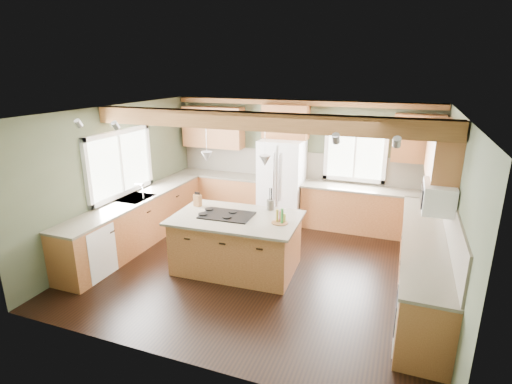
% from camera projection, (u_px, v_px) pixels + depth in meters
% --- Properties ---
extents(floor, '(5.60, 5.60, 0.00)m').
position_uv_depth(floor, '(261.00, 266.00, 6.79)').
color(floor, black).
rests_on(floor, ground).
extents(ceiling, '(5.60, 5.60, 0.00)m').
position_uv_depth(ceiling, '(261.00, 111.00, 6.01)').
color(ceiling, silver).
rests_on(ceiling, wall_back).
extents(wall_back, '(5.60, 0.00, 5.60)m').
position_uv_depth(wall_back, '(300.00, 161.00, 8.63)').
color(wall_back, '#414933').
rests_on(wall_back, ground).
extents(wall_left, '(0.00, 5.00, 5.00)m').
position_uv_depth(wall_left, '(118.00, 177.00, 7.34)').
color(wall_left, '#414933').
rests_on(wall_left, ground).
extents(wall_right, '(0.00, 5.00, 5.00)m').
position_uv_depth(wall_right, '(453.00, 215.00, 5.46)').
color(wall_right, '#414933').
rests_on(wall_right, ground).
extents(ceiling_beam, '(5.55, 0.26, 0.26)m').
position_uv_depth(ceiling_beam, '(257.00, 121.00, 5.87)').
color(ceiling_beam, brown).
rests_on(ceiling_beam, ceiling).
extents(soffit_trim, '(5.55, 0.20, 0.10)m').
position_uv_depth(soffit_trim, '(301.00, 103.00, 8.18)').
color(soffit_trim, brown).
rests_on(soffit_trim, ceiling).
extents(backsplash_back, '(5.58, 0.03, 0.58)m').
position_uv_depth(backsplash_back, '(300.00, 165.00, 8.65)').
color(backsplash_back, brown).
rests_on(backsplash_back, wall_back).
extents(backsplash_right, '(0.03, 3.70, 0.58)m').
position_uv_depth(backsplash_right, '(451.00, 219.00, 5.53)').
color(backsplash_right, brown).
rests_on(backsplash_right, wall_right).
extents(base_cab_back_left, '(2.02, 0.60, 0.88)m').
position_uv_depth(base_cab_back_left, '(221.00, 194.00, 9.22)').
color(base_cab_back_left, brown).
rests_on(base_cab_back_left, floor).
extents(counter_back_left, '(2.06, 0.64, 0.04)m').
position_uv_depth(counter_back_left, '(220.00, 175.00, 9.09)').
color(counter_back_left, '#443F32').
rests_on(counter_back_left, base_cab_back_left).
extents(base_cab_back_right, '(2.62, 0.60, 0.88)m').
position_uv_depth(base_cab_back_right, '(366.00, 211.00, 8.12)').
color(base_cab_back_right, brown).
rests_on(base_cab_back_right, floor).
extents(counter_back_right, '(2.66, 0.64, 0.04)m').
position_uv_depth(counter_back_right, '(368.00, 189.00, 7.98)').
color(counter_back_right, '#443F32').
rests_on(counter_back_right, base_cab_back_right).
extents(base_cab_left, '(0.60, 3.70, 0.88)m').
position_uv_depth(base_cab_left, '(138.00, 222.00, 7.54)').
color(base_cab_left, brown).
rests_on(base_cab_left, floor).
extents(counter_left, '(0.64, 3.74, 0.04)m').
position_uv_depth(counter_left, '(136.00, 199.00, 7.40)').
color(counter_left, '#443F32').
rests_on(counter_left, base_cab_left).
extents(base_cab_right, '(0.60, 3.70, 0.88)m').
position_uv_depth(base_cab_right, '(422.00, 266.00, 5.86)').
color(base_cab_right, brown).
rests_on(base_cab_right, floor).
extents(counter_right, '(0.64, 3.74, 0.04)m').
position_uv_depth(counter_right, '(426.00, 237.00, 5.72)').
color(counter_right, '#443F32').
rests_on(counter_right, base_cab_right).
extents(upper_cab_back_left, '(1.40, 0.35, 0.90)m').
position_uv_depth(upper_cab_back_left, '(213.00, 127.00, 8.95)').
color(upper_cab_back_left, brown).
rests_on(upper_cab_back_left, wall_back).
extents(upper_cab_over_fridge, '(0.96, 0.35, 0.70)m').
position_uv_depth(upper_cab_over_fridge, '(286.00, 122.00, 8.33)').
color(upper_cab_over_fridge, brown).
rests_on(upper_cab_over_fridge, wall_back).
extents(upper_cab_right, '(0.35, 2.20, 0.90)m').
position_uv_depth(upper_cab_right, '(442.00, 154.00, 6.13)').
color(upper_cab_right, brown).
rests_on(upper_cab_right, wall_right).
extents(upper_cab_back_corner, '(0.90, 0.35, 0.90)m').
position_uv_depth(upper_cab_back_corner, '(418.00, 139.00, 7.51)').
color(upper_cab_back_corner, brown).
rests_on(upper_cab_back_corner, wall_back).
extents(window_left, '(0.04, 1.60, 1.05)m').
position_uv_depth(window_left, '(120.00, 163.00, 7.30)').
color(window_left, white).
rests_on(window_left, wall_left).
extents(window_back, '(1.10, 0.04, 1.00)m').
position_uv_depth(window_back, '(355.00, 154.00, 8.16)').
color(window_back, white).
rests_on(window_back, wall_back).
extents(sink, '(0.50, 0.65, 0.03)m').
position_uv_depth(sink, '(136.00, 199.00, 7.40)').
color(sink, '#262628').
rests_on(sink, counter_left).
extents(faucet, '(0.02, 0.02, 0.28)m').
position_uv_depth(faucet, '(143.00, 192.00, 7.30)').
color(faucet, '#B2B2B7').
rests_on(faucet, sink).
extents(dishwasher, '(0.60, 0.60, 0.84)m').
position_uv_depth(dishwasher, '(88.00, 250.00, 6.38)').
color(dishwasher, white).
rests_on(dishwasher, floor).
extents(oven, '(0.60, 0.72, 0.84)m').
position_uv_depth(oven, '(423.00, 315.00, 4.70)').
color(oven, white).
rests_on(oven, floor).
extents(microwave, '(0.40, 0.70, 0.38)m').
position_uv_depth(microwave, '(438.00, 197.00, 5.41)').
color(microwave, white).
rests_on(microwave, wall_right).
extents(pendant_left, '(0.18, 0.18, 0.16)m').
position_uv_depth(pendant_left, '(207.00, 157.00, 6.31)').
color(pendant_left, '#B2B2B7').
rests_on(pendant_left, ceiling).
extents(pendant_right, '(0.18, 0.18, 0.16)m').
position_uv_depth(pendant_right, '(265.00, 161.00, 6.02)').
color(pendant_right, '#B2B2B7').
rests_on(pendant_right, ceiling).
extents(refrigerator, '(0.90, 0.74, 1.80)m').
position_uv_depth(refrigerator, '(282.00, 182.00, 8.51)').
color(refrigerator, white).
rests_on(refrigerator, floor).
extents(island, '(1.97, 1.26, 0.88)m').
position_uv_depth(island, '(237.00, 244.00, 6.59)').
color(island, brown).
rests_on(island, floor).
extents(island_top, '(2.10, 1.39, 0.04)m').
position_uv_depth(island_top, '(236.00, 218.00, 6.46)').
color(island_top, '#443F32').
rests_on(island_top, island).
extents(cooktop, '(0.86, 0.59, 0.02)m').
position_uv_depth(cooktop, '(227.00, 215.00, 6.50)').
color(cooktop, black).
rests_on(cooktop, island_top).
extents(knife_block, '(0.14, 0.12, 0.21)m').
position_uv_depth(knife_block, '(198.00, 200.00, 6.92)').
color(knife_block, brown).
rests_on(knife_block, island_top).
extents(utensil_crock, '(0.16, 0.16, 0.17)m').
position_uv_depth(utensil_crock, '(270.00, 205.00, 6.75)').
color(utensil_crock, '#403A33').
rests_on(utensil_crock, island_top).
extents(bottle_tray, '(0.29, 0.29, 0.23)m').
position_uv_depth(bottle_tray, '(280.00, 216.00, 6.15)').
color(bottle_tray, brown).
rests_on(bottle_tray, island_top).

